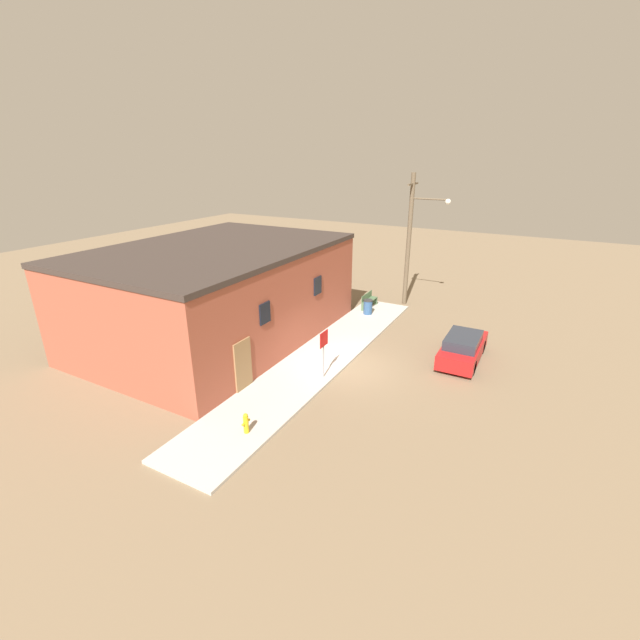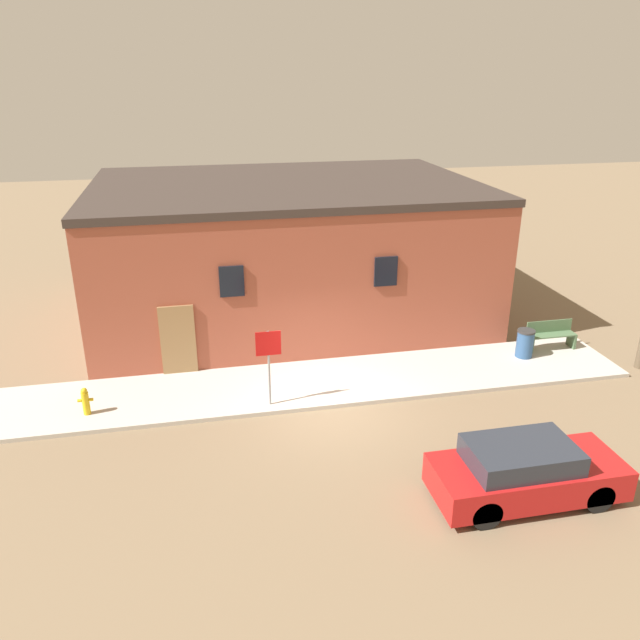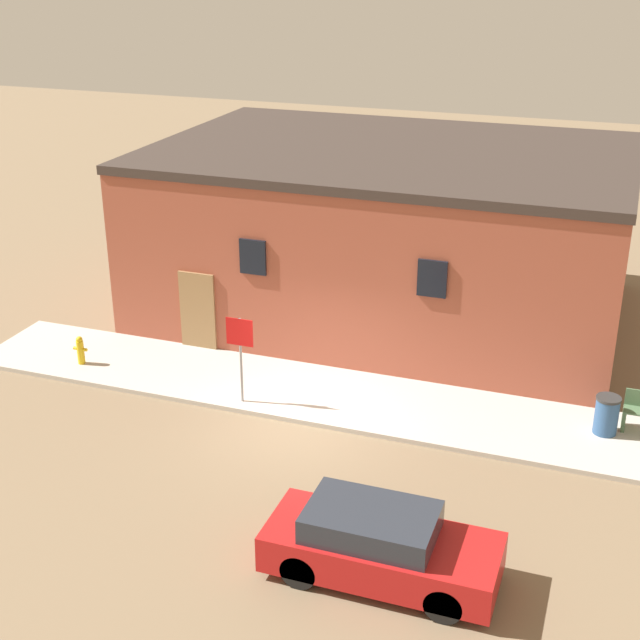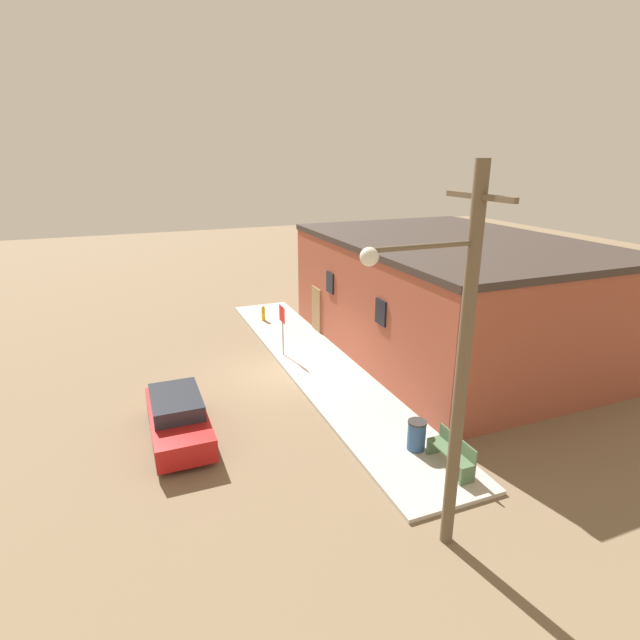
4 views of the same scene
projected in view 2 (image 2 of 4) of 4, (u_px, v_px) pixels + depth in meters
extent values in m
plane|color=#7A664C|center=(331.00, 409.00, 16.59)|extent=(80.00, 80.00, 0.00)
cube|color=#BCB7AD|center=(320.00, 383.00, 17.85)|extent=(17.98, 2.82, 0.12)
cube|color=#9E4C38|center=(286.00, 252.00, 22.41)|extent=(13.01, 9.06, 4.55)
cube|color=#382D28|center=(285.00, 185.00, 21.51)|extent=(13.11, 9.16, 0.24)
cube|color=black|center=(232.00, 281.00, 17.63)|extent=(0.70, 0.08, 0.90)
cube|color=black|center=(386.00, 271.00, 18.50)|extent=(0.70, 0.08, 0.90)
cube|color=#937047|center=(178.00, 342.00, 17.97)|extent=(1.00, 0.08, 2.20)
cylinder|color=gold|center=(86.00, 403.00, 16.01)|extent=(0.18, 0.18, 0.62)
sphere|color=gold|center=(84.00, 391.00, 15.88)|extent=(0.16, 0.16, 0.16)
cylinder|color=gold|center=(80.00, 401.00, 15.95)|extent=(0.10, 0.08, 0.08)
cylinder|color=gold|center=(91.00, 400.00, 16.01)|extent=(0.10, 0.08, 0.08)
cylinder|color=gray|center=(269.00, 369.00, 16.21)|extent=(0.06, 0.06, 2.11)
cube|color=red|center=(268.00, 343.00, 15.92)|extent=(0.66, 0.02, 0.66)
cube|color=#4C6B47|center=(529.00, 344.00, 19.65)|extent=(0.08, 0.44, 0.46)
cube|color=#4C6B47|center=(571.00, 340.00, 19.93)|extent=(0.08, 0.44, 0.46)
cube|color=#4C6B47|center=(552.00, 335.00, 19.70)|extent=(1.55, 0.44, 0.04)
cube|color=#4C6B47|center=(549.00, 326.00, 19.80)|extent=(1.55, 0.04, 0.39)
cylinder|color=#2D517F|center=(525.00, 344.00, 19.20)|extent=(0.51, 0.51, 0.82)
cylinder|color=#2D2D2D|center=(527.00, 331.00, 19.04)|extent=(0.54, 0.54, 0.06)
cylinder|color=black|center=(560.00, 458.00, 13.95)|extent=(0.64, 0.20, 0.64)
cylinder|color=black|center=(598.00, 497.00, 12.67)|extent=(0.64, 0.20, 0.64)
cylinder|color=black|center=(457.00, 472.00, 13.48)|extent=(0.64, 0.20, 0.64)
cylinder|color=black|center=(486.00, 514.00, 12.20)|extent=(0.64, 0.20, 0.64)
cube|color=red|center=(527.00, 476.00, 13.00)|extent=(3.99, 1.61, 0.67)
cube|color=#282D38|center=(521.00, 455.00, 12.75)|extent=(2.19, 1.42, 0.46)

